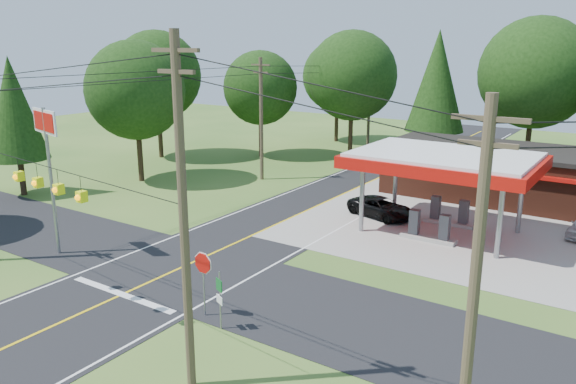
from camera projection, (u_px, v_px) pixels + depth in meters
The scene contains 16 objects.
ground at pixel (178, 269), 28.41m from camera, with size 120.00×120.00×0.00m, color #376122.
main_highway at pixel (178, 269), 28.41m from camera, with size 8.00×120.00×0.02m, color black.
cross_road at pixel (178, 269), 28.41m from camera, with size 70.00×7.00×0.02m, color black.
lane_center_yellow at pixel (178, 269), 28.41m from camera, with size 0.15×110.00×0.00m, color yellow.
gas_canopy at pixel (444, 163), 32.91m from camera, with size 10.60×7.40×4.88m.
convenience_store at pixel (500, 173), 41.00m from camera, with size 16.40×7.55×3.80m.
utility_pole_near_right at pixel (183, 216), 17.23m from camera, with size 1.80×0.30×11.50m.
utility_pole_far_left at pixel (261, 117), 45.83m from camera, with size 1.80×0.30×10.00m.
utility_pole_right_b at pixel (474, 286), 14.06m from camera, with size 1.80×0.30×10.00m.
utility_pole_north at pixel (369, 105), 58.79m from camera, with size 0.30×0.30×9.50m.
overhead_beacons at pixel (46, 169), 22.53m from camera, with size 17.04×2.04×1.03m.
treeline_backdrop at pixel (393, 89), 45.32m from camera, with size 70.27×51.59×13.30m.
suv_car at pixel (381, 208), 36.78m from camera, with size 4.59×4.59×1.28m, color black.
big_stop_sign at pixel (47, 144), 29.01m from camera, with size 2.88×0.78×7.92m.
octagonal_stop_sign at pixel (203, 268), 23.02m from camera, with size 0.98×0.11×2.86m.
route_sign_post at pixel (220, 295), 22.08m from camera, with size 0.47×0.24×2.48m.
Camera 1 is at (19.33, -18.89, 11.10)m, focal length 35.00 mm.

